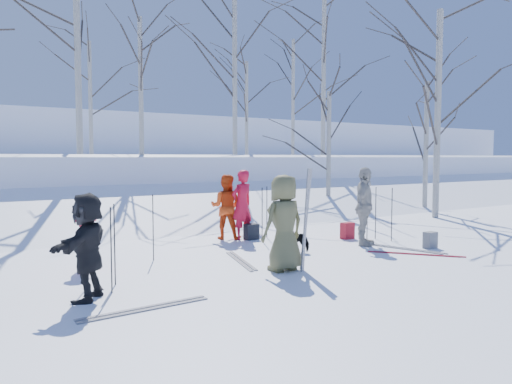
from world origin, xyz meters
TOP-DOWN VIEW (x-y plane):
  - ground at (0.00, 0.00)m, footprint 120.00×120.00m
  - snow_ramp at (0.00, 7.00)m, footprint 70.00×9.49m
  - snow_plateau at (0.00, 17.00)m, footprint 70.00×18.00m
  - far_hill at (0.00, 38.00)m, footprint 90.00×30.00m
  - skier_olive_center at (-0.84, -0.71)m, footprint 0.90×0.61m
  - skier_red_north at (0.39, 2.74)m, footprint 0.72×0.55m
  - skier_redor_behind at (0.06, 3.00)m, footprint 1.02×1.00m
  - skier_red_seated at (-3.89, 1.29)m, footprint 0.43×0.71m
  - skier_cream_east at (2.33, 0.37)m, footprint 1.16×0.99m
  - skier_grey_west at (-4.37, -0.63)m, footprint 1.28×1.45m
  - dog at (0.56, 0.63)m, footprint 0.47×0.69m
  - upright_ski_left at (-0.57, -1.01)m, footprint 0.11×0.17m
  - upright_ski_right at (-0.48, -0.90)m, footprint 0.13×0.23m
  - ski_pair_a at (-1.07, 0.44)m, footprint 1.24×2.01m
  - ski_pair_b at (-3.85, -1.55)m, footprint 0.40×1.92m
  - ski_pair_c at (2.76, -0.48)m, footprint 1.11×2.00m
  - ski_pair_d at (2.45, -1.05)m, footprint 2.03×2.09m
  - ski_pole_a at (-3.97, -0.46)m, footprint 0.02×0.02m
  - ski_pole_b at (3.26, 0.88)m, footprint 0.02×0.02m
  - ski_pole_c at (-3.78, -0.02)m, footprint 0.02×0.02m
  - ski_pole_d at (3.35, 0.42)m, footprint 0.02×0.02m
  - ski_pole_e at (1.05, 2.58)m, footprint 0.02×0.02m
  - ski_pole_f at (-4.25, -0.02)m, footprint 0.02×0.02m
  - ski_pole_g at (-2.50, 1.52)m, footprint 0.02×0.02m
  - ski_pole_h at (0.65, 2.21)m, footprint 0.02×0.02m
  - ski_pole_i at (3.09, 1.00)m, footprint 0.02×0.02m
  - backpack_red at (2.69, 1.30)m, footprint 0.32×0.22m
  - backpack_grey at (3.34, -0.74)m, footprint 0.30×0.20m
  - backpack_dark at (0.56, 2.56)m, footprint 0.34×0.24m
  - birch_plateau_a at (12.07, 15.78)m, footprint 5.40×5.40m
  - birch_plateau_b at (0.09, 15.45)m, footprint 4.23×4.23m
  - birch_plateau_c at (7.12, 13.14)m, footprint 3.84×3.84m
  - birch_plateau_d at (9.80, 10.44)m, footprint 5.77×5.77m
  - birch_plateau_e at (4.48, 9.88)m, footprint 5.24×5.24m
  - birch_plateau_g at (-1.87, 9.66)m, footprint 5.72×5.72m
  - birch_plateau_i at (0.96, 11.32)m, footprint 4.42×4.42m
  - birch_edge_b at (8.42, 2.92)m, footprint 5.57×5.57m
  - birch_edge_c at (10.00, 4.61)m, footprint 4.12×4.12m
  - birch_edge_e at (6.37, 6.18)m, footprint 3.79×3.79m

SIDE VIEW (x-z plane):
  - ground at x=0.00m, z-range 0.00..0.00m
  - ski_pair_a at x=-1.07m, z-range 0.00..0.02m
  - ski_pair_b at x=-3.85m, z-range 0.00..0.02m
  - ski_pair_c at x=2.76m, z-range 0.00..0.02m
  - ski_pair_d at x=2.45m, z-range 0.00..0.02m
  - snow_ramp at x=0.00m, z-range -1.91..2.21m
  - backpack_grey at x=3.34m, z-range 0.00..0.38m
  - backpack_dark at x=0.56m, z-range 0.00..0.40m
  - backpack_red at x=2.69m, z-range 0.00..0.42m
  - dog at x=0.56m, z-range 0.00..0.54m
  - skier_red_seated at x=-3.89m, z-range 0.00..1.08m
  - ski_pole_a at x=-3.97m, z-range 0.00..1.34m
  - ski_pole_b at x=3.26m, z-range 0.00..1.34m
  - ski_pole_c at x=-3.78m, z-range 0.00..1.34m
  - ski_pole_d at x=3.35m, z-range 0.00..1.34m
  - ski_pole_e at x=1.05m, z-range 0.00..1.34m
  - ski_pole_f at x=-4.25m, z-range 0.00..1.34m
  - ski_pole_g at x=-2.50m, z-range 0.00..1.34m
  - ski_pole_h at x=0.65m, z-range 0.00..1.34m
  - ski_pole_i at x=3.09m, z-range 0.00..1.34m
  - skier_grey_west at x=-4.37m, z-range 0.00..1.59m
  - skier_redor_behind at x=0.06m, z-range 0.00..1.66m
  - skier_red_north at x=0.39m, z-range 0.00..1.78m
  - skier_olive_center at x=-0.84m, z-range 0.00..1.78m
  - skier_cream_east at x=2.33m, z-range 0.00..1.86m
  - upright_ski_left at x=-0.57m, z-range 0.00..1.90m
  - upright_ski_right at x=-0.48m, z-range 0.00..1.90m
  - snow_plateau at x=0.00m, z-range -0.10..2.10m
  - far_hill at x=0.00m, z-range -1.00..5.00m
  - birch_edge_e at x=6.37m, z-range 0.00..4.55m
  - birch_edge_c at x=10.00m, z-range 0.00..5.03m
  - birch_edge_b at x=8.42m, z-range 0.00..7.10m
  - birch_plateau_c at x=7.12m, z-range 2.20..6.83m
  - birch_plateau_b at x=0.09m, z-range 2.20..7.39m
  - birch_plateau_i at x=0.96m, z-range 2.20..7.65m
  - birch_plateau_e at x=4.48m, z-range 2.20..8.83m
  - birch_plateau_a at x=12.07m, z-range 2.20..9.06m
  - birch_plateau_g at x=-1.87m, z-range 2.20..9.51m
  - birch_plateau_d at x=9.80m, z-range 2.20..9.58m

